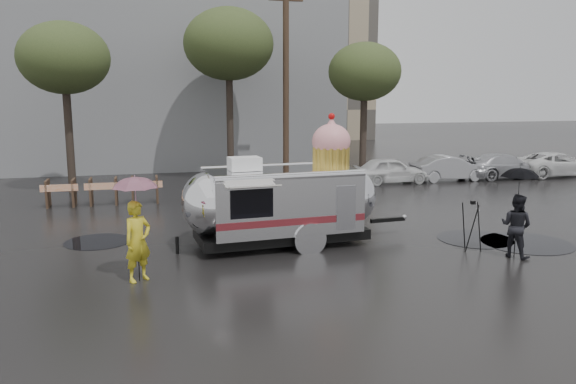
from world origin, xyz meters
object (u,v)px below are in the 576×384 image
object	(u,v)px
airstream_trailer	(284,199)
person_left	(138,241)
tripod	(472,222)
person_right	(516,226)

from	to	relation	value
airstream_trailer	person_left	bearing A→B (deg)	-154.96
person_left	airstream_trailer	bearing A→B (deg)	-6.36
airstream_trailer	tripod	xyz separation A→B (m)	(4.69, -1.77, -0.52)
airstream_trailer	person_right	world-z (taller)	airstream_trailer
person_left	person_right	size ratio (longest dim) A/B	1.11
person_left	person_right	distance (m)	9.29
tripod	airstream_trailer	bearing A→B (deg)	158.51
person_left	person_right	xyz separation A→B (m)	(9.28, -0.46, -0.09)
airstream_trailer	tripod	distance (m)	5.04
person_right	tripod	xyz separation A→B (m)	(-0.73, 0.85, -0.05)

